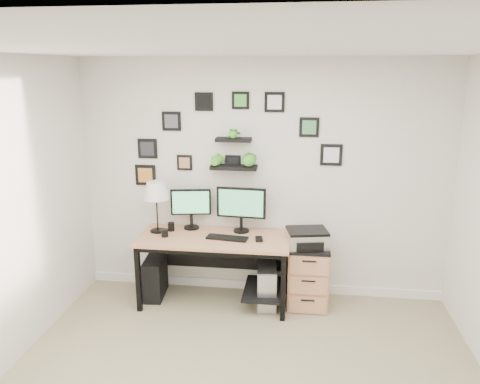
% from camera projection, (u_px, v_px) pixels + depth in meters
% --- Properties ---
extents(room, '(4.00, 4.00, 4.00)m').
position_uv_depth(room, '(261.00, 285.00, 5.40)').
color(room, tan).
rests_on(room, ground).
extents(desk, '(1.60, 0.70, 0.75)m').
position_uv_depth(desk, '(218.00, 247.00, 5.00)').
color(desk, tan).
rests_on(desk, ground).
extents(monitor_left, '(0.44, 0.20, 0.45)m').
position_uv_depth(monitor_left, '(191.00, 206.00, 5.14)').
color(monitor_left, black).
rests_on(monitor_left, desk).
extents(monitor_right, '(0.54, 0.18, 0.50)m').
position_uv_depth(monitor_right, '(241.00, 206.00, 5.03)').
color(monitor_right, black).
rests_on(monitor_right, desk).
extents(keyboard, '(0.45, 0.19, 0.02)m').
position_uv_depth(keyboard, '(227.00, 238.00, 4.89)').
color(keyboard, black).
rests_on(keyboard, desk).
extents(mouse, '(0.09, 0.12, 0.03)m').
position_uv_depth(mouse, '(259.00, 239.00, 4.84)').
color(mouse, black).
rests_on(mouse, desk).
extents(table_lamp, '(0.27, 0.27, 0.56)m').
position_uv_depth(table_lamp, '(156.00, 192.00, 5.00)').
color(table_lamp, black).
rests_on(table_lamp, desk).
extents(mug, '(0.07, 0.07, 0.08)m').
position_uv_depth(mug, '(165.00, 233.00, 4.94)').
color(mug, black).
rests_on(mug, desk).
extents(pen_cup, '(0.07, 0.07, 0.09)m').
position_uv_depth(pen_cup, '(171.00, 227.00, 5.12)').
color(pen_cup, black).
rests_on(pen_cup, desk).
extents(pc_tower_black, '(0.23, 0.46, 0.45)m').
position_uv_depth(pc_tower_black, '(155.00, 277.00, 5.21)').
color(pc_tower_black, black).
rests_on(pc_tower_black, ground).
extents(pc_tower_grey, '(0.24, 0.47, 0.45)m').
position_uv_depth(pc_tower_grey, '(267.00, 285.00, 5.02)').
color(pc_tower_grey, gray).
rests_on(pc_tower_grey, ground).
extents(file_cabinet, '(0.43, 0.53, 0.67)m').
position_uv_depth(file_cabinet, '(308.00, 275.00, 5.01)').
color(file_cabinet, tan).
rests_on(file_cabinet, ground).
extents(printer, '(0.46, 0.40, 0.19)m').
position_uv_depth(printer, '(307.00, 238.00, 4.87)').
color(printer, silver).
rests_on(printer, file_cabinet).
extents(wall_decor, '(2.27, 0.18, 1.04)m').
position_uv_depth(wall_decor, '(231.00, 146.00, 4.97)').
color(wall_decor, black).
rests_on(wall_decor, ground).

